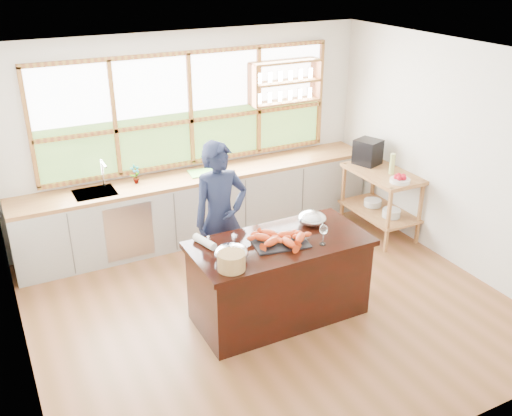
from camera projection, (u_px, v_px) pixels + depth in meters
ground_plane at (270, 305)px, 6.34m from camera, size 5.00×5.00×0.00m
room_shell at (251, 142)px, 6.04m from camera, size 5.02×4.52×2.71m
back_counter at (201, 205)px, 7.72m from camera, size 4.90×0.63×0.90m
right_shelf_unit at (381, 192)px, 7.72m from camera, size 0.62×1.10×0.90m
island at (279, 279)px, 5.99m from camera, size 1.85×0.90×0.90m
cook at (221, 218)px, 6.33m from camera, size 0.66×0.44×1.78m
potted_plant at (135, 174)px, 7.18m from camera, size 0.15×0.12×0.25m
cutting_board at (204, 173)px, 7.56m from camera, size 0.43×0.35×0.01m
espresso_machine at (368, 152)px, 7.82m from camera, size 0.39×0.40×0.34m
wine_bottle at (392, 164)px, 7.48m from camera, size 0.08×0.08×0.28m
fruit_bowl at (400, 179)px, 7.24m from camera, size 0.26×0.26×0.11m
slate_board at (280, 242)px, 5.77m from camera, size 0.61×0.49×0.02m
lobster_pile at (280, 238)px, 5.74m from camera, size 0.55×0.48×0.08m
mixing_bowl_left at (232, 253)px, 5.44m from camera, size 0.33×0.33×0.16m
mixing_bowl_right at (312, 218)px, 6.14m from camera, size 0.31×0.31×0.15m
wine_glass at (323, 230)px, 5.68m from camera, size 0.08×0.08×0.22m
wicker_basket at (231, 261)px, 5.27m from camera, size 0.26×0.26×0.17m
parchment_roll at (205, 242)px, 5.71m from camera, size 0.16×0.31×0.08m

